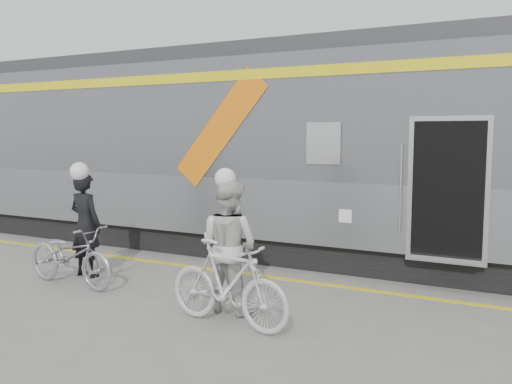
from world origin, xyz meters
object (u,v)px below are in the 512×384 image
Objects in this scene: bicycle_left at (70,255)px; bicycle_right at (228,284)px; man at (85,225)px; woman at (229,246)px.

bicycle_right is (3.15, -0.45, 0.05)m from bicycle_left.
woman is at bearing 176.21° from man.
bicycle_left is 1.04× the size of woman.
man is 3.51m from bicycle_right.
bicycle_left is 3.18m from bicycle_right.
man is 0.99× the size of woman.
bicycle_left is (0.20, -0.55, -0.40)m from man.
bicycle_right is at bearing 167.98° from man.
man reaches higher than bicycle_right.
woman is 0.72m from bicycle_right.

